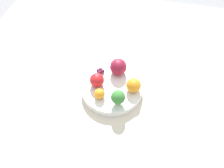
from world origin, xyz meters
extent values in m
plane|color=gray|center=(0.00, 0.00, 0.00)|extent=(6.00, 6.00, 0.00)
cube|color=beige|center=(0.00, 0.00, 0.01)|extent=(1.20, 1.20, 0.02)
cylinder|color=white|center=(0.00, 0.00, 0.04)|extent=(0.21, 0.21, 0.03)
cylinder|color=#99C17A|center=(0.03, -0.06, 0.06)|extent=(0.02, 0.02, 0.02)
sphere|color=#387A33|center=(0.03, -0.06, 0.08)|extent=(0.05, 0.05, 0.05)
sphere|color=red|center=(-0.05, -0.01, 0.07)|extent=(0.05, 0.05, 0.05)
sphere|color=maroon|center=(0.01, 0.06, 0.08)|extent=(0.06, 0.06, 0.06)
sphere|color=orange|center=(-0.03, -0.05, 0.07)|extent=(0.04, 0.04, 0.04)
sphere|color=orange|center=(0.07, 0.00, 0.07)|extent=(0.05, 0.05, 0.05)
sphere|color=#511938|center=(-0.05, 0.05, 0.06)|extent=(0.02, 0.02, 0.02)
sphere|color=#511938|center=(-0.05, 0.05, 0.06)|extent=(0.02, 0.02, 0.02)
sphere|color=#511938|center=(-0.06, 0.05, 0.06)|extent=(0.02, 0.02, 0.02)
sphere|color=#511938|center=(-0.06, 0.04, 0.06)|extent=(0.02, 0.02, 0.02)
cube|color=olive|center=(-0.02, 0.17, 0.02)|extent=(0.04, 0.08, 0.01)
camera|label=1|loc=(0.10, -0.43, 0.66)|focal=35.00mm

